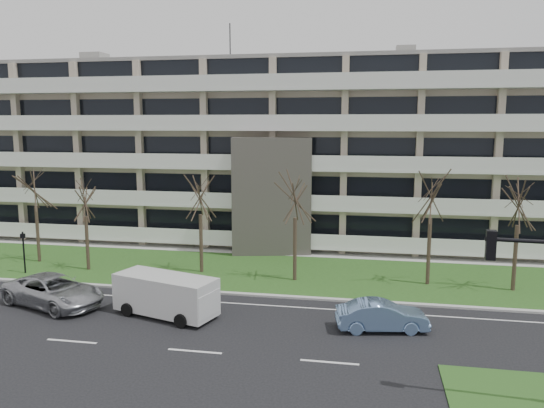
% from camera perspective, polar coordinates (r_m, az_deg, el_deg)
% --- Properties ---
extents(ground, '(160.00, 160.00, 0.00)m').
position_cam_1_polar(ground, '(24.75, -8.31, -15.41)').
color(ground, black).
rests_on(ground, ground).
extents(grass_verge, '(90.00, 10.00, 0.06)m').
position_cam_1_polar(grass_verge, '(36.55, -1.69, -7.25)').
color(grass_verge, '#234617').
rests_on(grass_verge, ground).
extents(curb, '(90.00, 0.35, 0.12)m').
position_cam_1_polar(curb, '(31.89, -3.62, -9.62)').
color(curb, '#B2B2AD').
rests_on(curb, ground).
extents(sidewalk, '(90.00, 2.00, 0.08)m').
position_cam_1_polar(sidewalk, '(41.76, -0.09, -5.20)').
color(sidewalk, '#B2B2AD').
rests_on(sidewalk, ground).
extents(lane_edge_line, '(90.00, 0.12, 0.01)m').
position_cam_1_polar(lane_edge_line, '(30.53, -4.32, -10.58)').
color(lane_edge_line, white).
rests_on(lane_edge_line, ground).
extents(apartment_building, '(60.50, 15.10, 18.75)m').
position_cam_1_polar(apartment_building, '(47.32, 1.43, 5.72)').
color(apartment_building, beige).
rests_on(apartment_building, ground).
extents(silver_pickup, '(6.70, 4.71, 1.70)m').
position_cam_1_polar(silver_pickup, '(32.20, -22.44, -8.63)').
color(silver_pickup, '#AAACB1').
rests_on(silver_pickup, ground).
extents(blue_sedan, '(4.65, 2.32, 1.46)m').
position_cam_1_polar(blue_sedan, '(27.06, 11.73, -11.69)').
color(blue_sedan, '#7A9FD3').
rests_on(blue_sedan, ground).
extents(white_van, '(5.89, 3.56, 2.15)m').
position_cam_1_polar(white_van, '(28.74, -11.26, -9.28)').
color(white_van, silver).
rests_on(white_van, ground).
extents(pedestrian_signal, '(0.29, 0.23, 2.89)m').
position_cam_1_polar(pedestrian_signal, '(39.35, -25.16, -4.22)').
color(pedestrian_signal, black).
rests_on(pedestrian_signal, ground).
extents(tree_1, '(3.74, 3.74, 7.47)m').
position_cam_1_polar(tree_1, '(41.61, -24.21, 2.05)').
color(tree_1, '#382B21').
rests_on(tree_1, ground).
extents(tree_2, '(3.36, 3.36, 6.73)m').
position_cam_1_polar(tree_2, '(38.07, -19.51, 0.88)').
color(tree_2, '#382B21').
rests_on(tree_2, ground).
extents(tree_3, '(3.58, 3.58, 7.16)m').
position_cam_1_polar(tree_3, '(35.60, -7.75, 1.34)').
color(tree_3, '#382B21').
rests_on(tree_3, ground).
extents(tree_4, '(3.68, 3.68, 7.37)m').
position_cam_1_polar(tree_4, '(33.40, 2.52, 1.21)').
color(tree_4, '#382B21').
rests_on(tree_4, ground).
extents(tree_5, '(3.82, 3.82, 7.65)m').
position_cam_1_polar(tree_5, '(33.90, 16.78, 1.33)').
color(tree_5, '#382B21').
rests_on(tree_5, ground).
extents(tree_6, '(3.63, 3.63, 7.26)m').
position_cam_1_polar(tree_6, '(34.49, 25.05, 0.49)').
color(tree_6, '#382B21').
rests_on(tree_6, ground).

